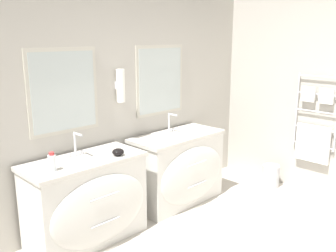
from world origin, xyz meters
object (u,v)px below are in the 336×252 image
object	(u,v)px
vanity_left	(88,201)
waste_bin	(271,176)
vanity_right	(179,169)
toiletry_bottle	(52,162)
amenity_bowl	(118,152)

from	to	relation	value
vanity_left	waste_bin	distance (m)	2.48
vanity_right	toiletry_bottle	xyz separation A→B (m)	(-1.59, -0.05, 0.48)
vanity_right	amenity_bowl	distance (m)	1.05
toiletry_bottle	amenity_bowl	xyz separation A→B (m)	(0.64, -0.06, -0.04)
vanity_right	toiletry_bottle	world-z (taller)	toiletry_bottle
toiletry_bottle	amenity_bowl	distance (m)	0.64
vanity_right	amenity_bowl	bearing A→B (deg)	-173.56
amenity_bowl	waste_bin	bearing A→B (deg)	-11.11
vanity_left	vanity_right	bearing A→B (deg)	0.00
vanity_right	amenity_bowl	world-z (taller)	amenity_bowl
vanity_left	vanity_right	xyz separation A→B (m)	(1.24, 0.00, 0.00)
waste_bin	vanity_left	bearing A→B (deg)	167.72
vanity_left	amenity_bowl	distance (m)	0.53
vanity_left	waste_bin	size ratio (longest dim) A/B	3.88
vanity_left	waste_bin	xyz separation A→B (m)	(2.41, -0.52, -0.26)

